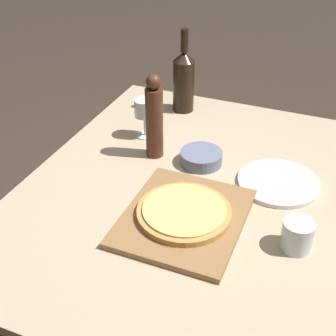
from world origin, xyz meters
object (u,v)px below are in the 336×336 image
object	(u,v)px
wine_bottle	(184,80)
pepper_mill	(154,118)
pizza	(184,212)
wine_glass	(144,110)
small_bowl	(201,157)

from	to	relation	value
wine_bottle	pepper_mill	xyz separation A→B (m)	(0.03, -0.35, 0.01)
pizza	wine_glass	xyz separation A→B (m)	(-0.29, 0.38, 0.08)
wine_bottle	wine_glass	distance (m)	0.25
wine_glass	pepper_mill	bearing A→B (deg)	-50.79
small_bowl	pizza	bearing A→B (deg)	-80.23
pizza	small_bowl	size ratio (longest dim) A/B	1.89
wine_bottle	pepper_mill	world-z (taller)	wine_bottle
pizza	pepper_mill	xyz separation A→B (m)	(-0.21, 0.28, 0.11)
wine_glass	pizza	bearing A→B (deg)	-52.52
pepper_mill	wine_glass	bearing A→B (deg)	129.21
pepper_mill	wine_glass	xyz separation A→B (m)	(-0.08, 0.10, -0.03)
pizza	wine_glass	size ratio (longest dim) A/B	1.82
pizza	pepper_mill	bearing A→B (deg)	126.84
pepper_mill	small_bowl	size ratio (longest dim) A/B	2.08
pizza	wine_bottle	bearing A→B (deg)	110.95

